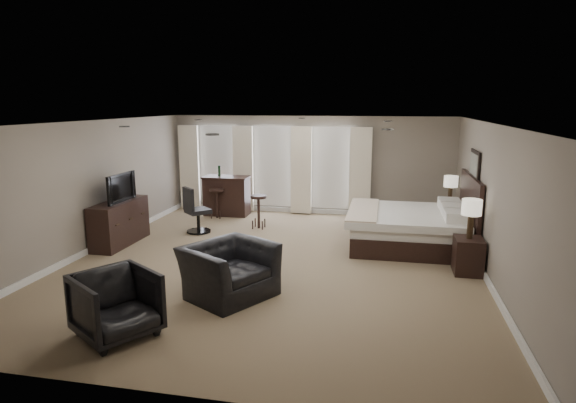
% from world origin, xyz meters
% --- Properties ---
extents(room, '(7.60, 8.60, 2.64)m').
position_xyz_m(room, '(0.00, 0.00, 1.30)').
color(room, '#806D51').
rests_on(room, ground).
extents(window_bay, '(5.25, 0.20, 2.30)m').
position_xyz_m(window_bay, '(-1.00, 4.11, 1.20)').
color(window_bay, silver).
rests_on(window_bay, room).
extents(bed, '(2.38, 2.28, 1.52)m').
position_xyz_m(bed, '(2.58, 1.61, 0.76)').
color(bed, silver).
rests_on(bed, ground).
extents(nightstand_near, '(0.47, 0.58, 0.63)m').
position_xyz_m(nightstand_near, '(3.47, 0.16, 0.32)').
color(nightstand_near, black).
rests_on(nightstand_near, ground).
extents(nightstand_far, '(0.48, 0.59, 0.65)m').
position_xyz_m(nightstand_far, '(3.47, 3.06, 0.32)').
color(nightstand_far, black).
rests_on(nightstand_far, ground).
extents(lamp_near, '(0.33, 0.33, 0.69)m').
position_xyz_m(lamp_near, '(3.47, 0.16, 0.98)').
color(lamp_near, beige).
rests_on(lamp_near, nightstand_near).
extents(lamp_far, '(0.32, 0.32, 0.65)m').
position_xyz_m(lamp_far, '(3.47, 3.06, 0.97)').
color(lamp_far, beige).
rests_on(lamp_far, nightstand_far).
extents(wall_art, '(0.04, 0.96, 0.56)m').
position_xyz_m(wall_art, '(3.70, 1.61, 1.75)').
color(wall_art, slate).
rests_on(wall_art, room).
extents(dresser, '(0.51, 1.59, 0.92)m').
position_xyz_m(dresser, '(-3.45, 0.53, 0.46)').
color(dresser, black).
rests_on(dresser, ground).
extents(tv, '(0.59, 1.03, 0.13)m').
position_xyz_m(tv, '(-3.45, 0.53, 0.99)').
color(tv, black).
rests_on(tv, dresser).
extents(armchair_near, '(1.35, 1.50, 1.10)m').
position_xyz_m(armchair_near, '(-0.30, -1.67, 0.55)').
color(armchair_near, black).
rests_on(armchair_near, ground).
extents(armchair_far, '(1.21, 1.23, 0.94)m').
position_xyz_m(armchair_far, '(-1.28, -3.21, 0.47)').
color(armchair_far, black).
rests_on(armchair_far, ground).
extents(bar_counter, '(1.20, 0.62, 1.04)m').
position_xyz_m(bar_counter, '(-2.12, 3.58, 0.52)').
color(bar_counter, black).
rests_on(bar_counter, ground).
extents(bar_stool_left, '(0.48, 0.48, 0.77)m').
position_xyz_m(bar_stool_left, '(-2.26, 3.19, 0.39)').
color(bar_stool_left, black).
rests_on(bar_stool_left, ground).
extents(bar_stool_right, '(0.39, 0.39, 0.80)m').
position_xyz_m(bar_stool_right, '(-0.92, 2.39, 0.40)').
color(bar_stool_right, black).
rests_on(bar_stool_right, ground).
extents(desk_chair, '(0.77, 0.77, 1.07)m').
position_xyz_m(desk_chair, '(-2.18, 1.74, 0.54)').
color(desk_chair, black).
rests_on(desk_chair, ground).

